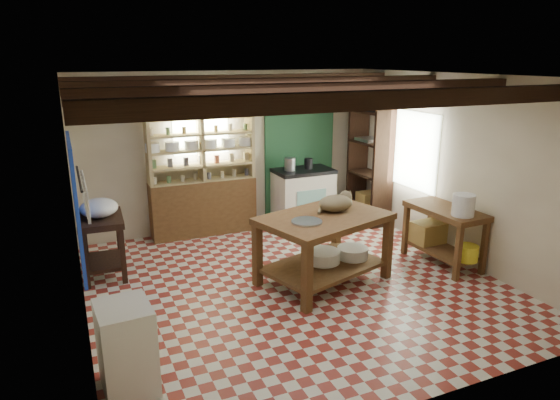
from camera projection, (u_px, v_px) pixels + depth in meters
name	position (u px, v px, depth m)	size (l,w,h in m)	color
floor	(294.00, 284.00, 6.43)	(5.00, 5.00, 0.02)	maroon
ceiling	(296.00, 76.00, 5.70)	(5.00, 5.00, 0.02)	#47464B
wall_back	(231.00, 151.00, 8.26)	(5.00, 0.04, 2.60)	beige
wall_front	(432.00, 260.00, 3.86)	(5.00, 0.04, 2.60)	beige
wall_left	(74.00, 210.00, 5.10)	(0.04, 5.00, 2.60)	beige
wall_right	(455.00, 168.00, 7.02)	(0.04, 5.00, 2.60)	beige
ceiling_beams	(296.00, 87.00, 5.74)	(5.00, 3.80, 0.15)	black
blue_wall_patch	(76.00, 205.00, 5.96)	(0.04, 1.40, 1.60)	#1838B5
green_wall_patch	(299.00, 149.00, 8.73)	(1.30, 0.04, 2.30)	#1D4829
window_back	(201.00, 129.00, 7.94)	(0.90, 0.02, 0.80)	beige
window_right	(410.00, 149.00, 7.87)	(0.02, 1.30, 1.20)	beige
utensil_rail	(81.00, 193.00, 3.94)	(0.06, 0.90, 0.28)	black
pot_rack	(311.00, 97.00, 8.10)	(0.86, 0.12, 0.36)	black
shelving_unit	(202.00, 168.00, 7.94)	(1.70, 0.34, 2.20)	tan
tall_rack	(370.00, 166.00, 8.61)	(0.40, 0.86, 2.00)	black
work_table	(324.00, 249.00, 6.37)	(1.58, 1.05, 0.89)	brown
stove	(303.00, 196.00, 8.63)	(0.99, 0.66, 0.96)	silver
prep_table	(103.00, 246.00, 6.57)	(0.56, 0.81, 0.82)	black
white_cabinet	(126.00, 348.00, 4.30)	(0.44, 0.53, 0.79)	white
right_counter	(443.00, 236.00, 6.94)	(0.57, 1.14, 0.82)	brown
cat	(336.00, 203.00, 6.41)	(0.46, 0.35, 0.21)	olive
steel_tray	(307.00, 222.00, 5.99)	(0.37, 0.37, 0.02)	#A4A4AB
basin_large	(323.00, 256.00, 6.48)	(0.44, 0.44, 0.15)	white
basin_small	(353.00, 253.00, 6.62)	(0.41, 0.41, 0.14)	white
kettle_left	(290.00, 164.00, 8.37)	(0.19, 0.19, 0.22)	#A4A4AB
kettle_right	(308.00, 163.00, 8.51)	(0.14, 0.14, 0.18)	black
enamel_bowl	(99.00, 208.00, 6.42)	(0.48, 0.48, 0.24)	white
white_bucket	(463.00, 205.00, 6.46)	(0.29, 0.29, 0.29)	white
wicker_basket	(428.00, 232.00, 7.21)	(0.43, 0.34, 0.30)	#A48342
yellow_tub	(467.00, 253.00, 6.57)	(0.29, 0.29, 0.21)	gold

